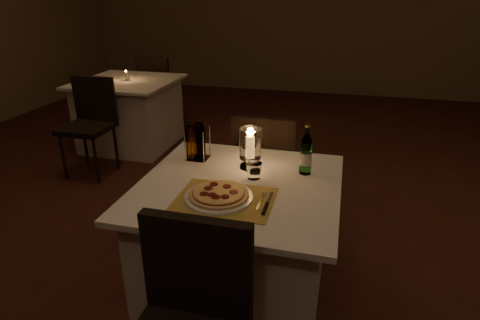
% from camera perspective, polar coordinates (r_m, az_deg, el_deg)
% --- Properties ---
extents(floor, '(8.00, 10.00, 0.02)m').
position_cam_1_polar(floor, '(2.55, 2.48, -17.23)').
color(floor, '#481F17').
rests_on(floor, ground).
extents(main_table, '(1.00, 1.00, 0.74)m').
position_cam_1_polar(main_table, '(2.21, -0.13, -11.88)').
color(main_table, white).
rests_on(main_table, ground).
extents(chair_near, '(0.42, 0.42, 0.90)m').
position_cam_1_polar(chair_near, '(1.57, -7.22, -21.08)').
color(chair_near, black).
rests_on(chair_near, ground).
extents(chair_far, '(0.42, 0.42, 0.90)m').
position_cam_1_polar(chair_far, '(2.73, 3.66, -0.45)').
color(chair_far, black).
rests_on(chair_far, ground).
extents(placemat, '(0.45, 0.34, 0.00)m').
position_cam_1_polar(placemat, '(1.87, -2.14, -5.61)').
color(placemat, '#B99540').
rests_on(placemat, main_table).
extents(plate, '(0.32, 0.32, 0.01)m').
position_cam_1_polar(plate, '(1.87, -3.03, -5.25)').
color(plate, white).
rests_on(plate, placemat).
extents(pizza, '(0.28, 0.28, 0.02)m').
position_cam_1_polar(pizza, '(1.87, -3.05, -4.81)').
color(pizza, '#D8B77F').
rests_on(pizza, plate).
extents(fork, '(0.02, 0.18, 0.00)m').
position_cam_1_polar(fork, '(1.86, 3.05, -5.63)').
color(fork, silver).
rests_on(fork, placemat).
extents(knife, '(0.02, 0.22, 0.01)m').
position_cam_1_polar(knife, '(1.80, 3.75, -6.57)').
color(knife, black).
rests_on(knife, placemat).
extents(tumbler, '(0.08, 0.08, 0.08)m').
position_cam_1_polar(tumbler, '(2.06, 1.98, -1.53)').
color(tumbler, white).
rests_on(tumbler, main_table).
extents(water_bottle, '(0.06, 0.06, 0.27)m').
position_cam_1_polar(water_bottle, '(2.11, 9.36, 0.78)').
color(water_bottle, '#6AB15F').
rests_on(water_bottle, main_table).
extents(hurricane_candle, '(0.12, 0.12, 0.22)m').
position_cam_1_polar(hurricane_candle, '(2.15, 1.46, 2.16)').
color(hurricane_candle, white).
rests_on(hurricane_candle, main_table).
extents(cruet_caddy, '(0.12, 0.12, 0.21)m').
position_cam_1_polar(cruet_caddy, '(2.28, -6.14, 2.35)').
color(cruet_caddy, white).
rests_on(cruet_caddy, main_table).
extents(neighbor_table_left, '(1.00, 1.00, 0.74)m').
position_cam_1_polar(neighbor_table_left, '(4.63, -15.31, 6.45)').
color(neighbor_table_left, white).
rests_on(neighbor_table_left, ground).
extents(neighbor_chair_la, '(0.42, 0.42, 0.90)m').
position_cam_1_polar(neighbor_chair_la, '(4.01, -20.48, 5.86)').
color(neighbor_chair_la, black).
rests_on(neighbor_chair_la, ground).
extents(neighbor_chair_lb, '(0.42, 0.42, 0.90)m').
position_cam_1_polar(neighbor_chair_lb, '(5.20, -11.69, 10.56)').
color(neighbor_chair_lb, black).
rests_on(neighbor_chair_lb, ground).
extents(neighbor_candle_left, '(0.03, 0.03, 0.11)m').
position_cam_1_polar(neighbor_candle_left, '(4.53, -15.86, 11.46)').
color(neighbor_candle_left, white).
rests_on(neighbor_candle_left, neighbor_table_left).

